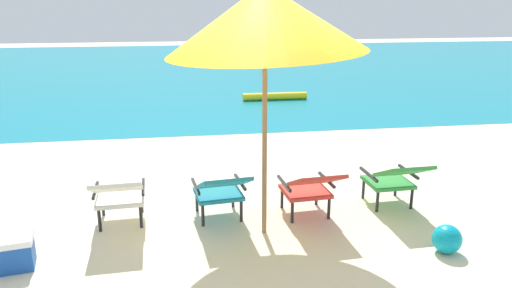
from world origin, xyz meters
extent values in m
plane|color=beige|center=(0.00, 4.00, 0.00)|extent=(40.00, 40.00, 0.00)
cube|color=teal|center=(0.00, 12.55, 0.00)|extent=(40.00, 18.00, 0.01)
cylinder|color=yellow|center=(1.40, 6.58, 0.10)|extent=(1.60, 0.18, 0.18)
cube|color=silver|center=(-1.60, 0.04, 0.28)|extent=(0.55, 0.53, 0.04)
cube|color=silver|center=(-1.58, -0.33, 0.55)|extent=(0.55, 0.54, 0.27)
cylinder|color=black|center=(-1.83, 0.24, 0.13)|extent=(0.04, 0.04, 0.26)
cylinder|color=black|center=(-1.39, 0.26, 0.13)|extent=(0.04, 0.04, 0.26)
cylinder|color=black|center=(-1.81, -0.18, 0.13)|extent=(0.04, 0.04, 0.26)
cylinder|color=black|center=(-1.37, -0.16, 0.13)|extent=(0.04, 0.04, 0.26)
cube|color=black|center=(-1.86, 0.02, 0.40)|extent=(0.06, 0.50, 0.03)
cube|color=black|center=(-1.34, 0.05, 0.40)|extent=(0.06, 0.50, 0.03)
cube|color=teal|center=(-0.50, 0.01, 0.28)|extent=(0.58, 0.56, 0.04)
cube|color=teal|center=(-0.45, -0.35, 0.55)|extent=(0.58, 0.58, 0.27)
cylinder|color=black|center=(-0.74, 0.20, 0.13)|extent=(0.04, 0.04, 0.26)
cylinder|color=black|center=(-0.30, 0.25, 0.13)|extent=(0.04, 0.04, 0.26)
cylinder|color=black|center=(-0.69, -0.22, 0.13)|extent=(0.04, 0.04, 0.26)
cylinder|color=black|center=(-0.25, -0.17, 0.13)|extent=(0.04, 0.04, 0.26)
cube|color=black|center=(-0.75, -0.02, 0.40)|extent=(0.09, 0.50, 0.03)
cube|color=black|center=(-0.24, 0.05, 0.40)|extent=(0.09, 0.50, 0.03)
cube|color=red|center=(0.52, -0.06, 0.28)|extent=(0.56, 0.54, 0.04)
cube|color=red|center=(0.55, -0.42, 0.55)|extent=(0.56, 0.55, 0.27)
cylinder|color=black|center=(0.28, 0.14, 0.13)|extent=(0.04, 0.04, 0.26)
cylinder|color=black|center=(0.72, 0.17, 0.13)|extent=(0.04, 0.04, 0.26)
cylinder|color=black|center=(0.31, -0.28, 0.13)|extent=(0.04, 0.04, 0.26)
cylinder|color=black|center=(0.75, -0.25, 0.13)|extent=(0.04, 0.04, 0.26)
cube|color=black|center=(0.26, -0.08, 0.40)|extent=(0.07, 0.50, 0.03)
cube|color=black|center=(0.78, -0.04, 0.40)|extent=(0.07, 0.50, 0.03)
cube|color=#338E3D|center=(1.59, 0.08, 0.28)|extent=(0.54, 0.52, 0.04)
cube|color=#338E3D|center=(1.61, -0.29, 0.55)|extent=(0.54, 0.54, 0.27)
cylinder|color=black|center=(1.36, 0.28, 0.13)|extent=(0.04, 0.04, 0.26)
cylinder|color=black|center=(1.80, 0.30, 0.13)|extent=(0.04, 0.04, 0.26)
cylinder|color=black|center=(1.38, -0.14, 0.13)|extent=(0.04, 0.04, 0.26)
cylinder|color=black|center=(1.82, -0.12, 0.13)|extent=(0.04, 0.04, 0.26)
cube|color=black|center=(1.33, 0.07, 0.40)|extent=(0.05, 0.50, 0.03)
cube|color=black|center=(1.85, 0.09, 0.40)|extent=(0.05, 0.50, 0.03)
cylinder|color=olive|center=(-0.04, -0.47, 0.98)|extent=(0.05, 0.05, 1.97)
cone|color=yellow|center=(-0.04, -0.47, 2.26)|extent=(2.41, 2.39, 0.75)
sphere|color=#0A93AD|center=(1.69, -1.18, 0.15)|extent=(0.29, 0.29, 0.29)
cube|color=#194CA5|center=(-2.54, -0.85, 0.13)|extent=(0.50, 0.38, 0.26)
cube|color=white|center=(-2.54, -0.85, 0.29)|extent=(0.52, 0.40, 0.06)
camera|label=1|loc=(-0.85, -5.29, 2.46)|focal=34.72mm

